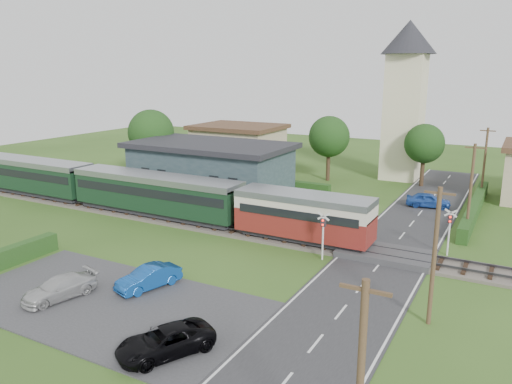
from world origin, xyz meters
The scene contains 29 objects.
ground centered at (0.00, 0.00, 0.00)m, with size 120.00×120.00×0.00m, color #2D4C19.
railway_track centered at (0.00, 2.00, 0.11)m, with size 76.00×3.20×0.49m.
road centered at (10.00, 0.00, 0.03)m, with size 6.00×70.00×0.05m, color #28282B.
car_park centered at (-1.50, -12.00, 0.04)m, with size 17.00×9.00×0.08m, color #333335.
crossing_deck centered at (10.00, 2.00, 0.23)m, with size 6.20×3.40×0.45m, color #333335.
platform centered at (-10.00, 5.20, 0.23)m, with size 30.00×3.00×0.45m, color gray.
equipment_hut centered at (-18.00, 5.20, 1.75)m, with size 2.30×2.30×2.55m.
station_building centered at (-10.00, 10.99, 2.69)m, with size 16.00×9.00×5.30m.
train centered at (-12.78, 2.00, 2.18)m, with size 43.20×2.90×3.40m.
church_tower centered at (5.00, 28.00, 10.23)m, with size 6.00×6.00×17.60m.
house_west centered at (-15.00, 25.00, 2.79)m, with size 10.80×8.80×5.50m.
hedge_roadside centered at (14.20, 16.00, 0.60)m, with size 0.80×18.00×1.20m, color #193814.
hedge_station centered at (-10.00, 15.50, 0.65)m, with size 22.00×0.80×1.30m, color #193814.
tree_a centered at (-20.00, 14.00, 5.38)m, with size 5.20×5.20×8.00m.
tree_b centered at (-2.00, 23.00, 5.02)m, with size 4.60×4.60×7.34m.
tree_c centered at (8.00, 25.00, 4.65)m, with size 4.20×4.20×6.78m.
utility_pole_b centered at (14.20, -6.00, 3.63)m, with size 1.40×0.22×7.00m.
utility_pole_c centered at (14.20, 10.00, 3.63)m, with size 1.40×0.22×7.00m.
utility_pole_d centered at (14.20, 22.00, 3.63)m, with size 1.40×0.22×7.00m.
crossing_signal_near centered at (6.40, -0.41, 2.14)m, with size 0.84×0.28×3.28m.
crossing_signal_far centered at (13.60, 4.39, 2.14)m, with size 0.84×0.28×3.28m.
streetlamp_west centered at (-22.00, 20.00, 3.04)m, with size 0.30×0.30×5.15m.
streetlamp_east centered at (16.00, 27.00, 3.04)m, with size 0.30×0.30×5.15m.
car_on_road centered at (10.23, 16.37, 0.71)m, with size 1.57×3.90×1.33m, color #234EA9.
car_park_blue centered at (-0.69, -9.50, 0.71)m, with size 1.34×3.84×1.27m, color navy.
car_park_silver centered at (-4.13, -12.86, 0.68)m, with size 1.67×4.10×1.19m, color #B2B2B2.
car_park_dark centered at (4.50, -14.50, 0.69)m, with size 2.01×4.36×1.21m, color black.
pedestrian_near centered at (-4.00, 4.60, 1.20)m, with size 0.55×0.36×1.50m, color gray.
pedestrian_far centered at (-15.53, 4.85, 1.29)m, with size 0.82×0.64×1.69m, color gray.
Camera 1 is at (17.43, -29.93, 12.28)m, focal length 35.00 mm.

